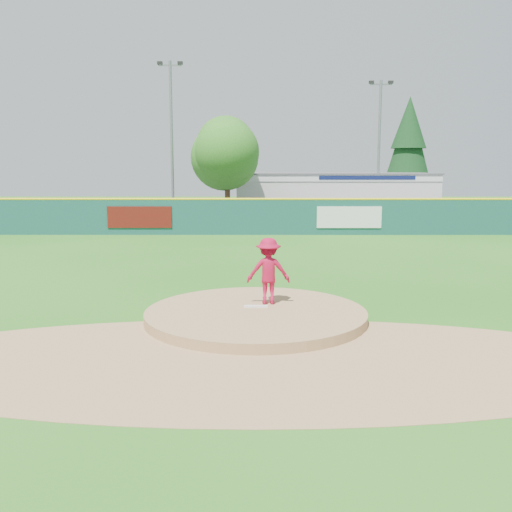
{
  "coord_description": "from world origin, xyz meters",
  "views": [
    {
      "loc": [
        0.05,
        -13.78,
        3.77
      ],
      "look_at": [
        0.0,
        2.0,
        1.3
      ],
      "focal_mm": 40.0,
      "sensor_mm": 36.0,
      "label": 1
    }
  ],
  "objects_px": {
    "pitcher": "(268,271)",
    "deciduous_tree": "(227,155)",
    "van": "(286,212)",
    "conifer_tree": "(408,146)",
    "light_pole_left": "(172,134)",
    "light_pole_right": "(379,143)",
    "pool_building_grp": "(332,194)",
    "playground_slide": "(63,212)"
  },
  "relations": [
    {
      "from": "light_pole_right",
      "to": "light_pole_left",
      "type": "bearing_deg",
      "value": -172.41
    },
    {
      "from": "pitcher",
      "to": "van",
      "type": "bearing_deg",
      "value": -95.22
    },
    {
      "from": "pool_building_grp",
      "to": "light_pole_left",
      "type": "bearing_deg",
      "value": -157.4
    },
    {
      "from": "conifer_tree",
      "to": "light_pole_left",
      "type": "xyz_separation_m",
      "value": [
        -19.0,
        -9.0,
        0.51
      ]
    },
    {
      "from": "light_pole_left",
      "to": "playground_slide",
      "type": "bearing_deg",
      "value": -146.68
    },
    {
      "from": "pitcher",
      "to": "conifer_tree",
      "type": "bearing_deg",
      "value": -111.14
    },
    {
      "from": "light_pole_left",
      "to": "light_pole_right",
      "type": "relative_size",
      "value": 1.1
    },
    {
      "from": "conifer_tree",
      "to": "light_pole_right",
      "type": "relative_size",
      "value": 0.95
    },
    {
      "from": "pool_building_grp",
      "to": "conifer_tree",
      "type": "bearing_deg",
      "value": 29.78
    },
    {
      "from": "van",
      "to": "playground_slide",
      "type": "xyz_separation_m",
      "value": [
        -14.39,
        -2.07,
        0.14
      ]
    },
    {
      "from": "van",
      "to": "light_pole_left",
      "type": "bearing_deg",
      "value": 56.5
    },
    {
      "from": "deciduous_tree",
      "to": "light_pole_right",
      "type": "bearing_deg",
      "value": 19.98
    },
    {
      "from": "pool_building_grp",
      "to": "deciduous_tree",
      "type": "height_order",
      "value": "deciduous_tree"
    },
    {
      "from": "deciduous_tree",
      "to": "playground_slide",
      "type": "bearing_deg",
      "value": -167.91
    },
    {
      "from": "deciduous_tree",
      "to": "light_pole_right",
      "type": "relative_size",
      "value": 0.74
    },
    {
      "from": "van",
      "to": "playground_slide",
      "type": "relative_size",
      "value": 1.65
    },
    {
      "from": "deciduous_tree",
      "to": "light_pole_left",
      "type": "xyz_separation_m",
      "value": [
        -4.0,
        2.0,
        1.5
      ]
    },
    {
      "from": "van",
      "to": "pitcher",
      "type": "bearing_deg",
      "value": 157.91
    },
    {
      "from": "pitcher",
      "to": "van",
      "type": "distance_m",
      "value": 24.19
    },
    {
      "from": "pool_building_grp",
      "to": "light_pole_right",
      "type": "bearing_deg",
      "value": -44.95
    },
    {
      "from": "van",
      "to": "playground_slide",
      "type": "height_order",
      "value": "playground_slide"
    },
    {
      "from": "light_pole_right",
      "to": "conifer_tree",
      "type": "bearing_deg",
      "value": 60.26
    },
    {
      "from": "pitcher",
      "to": "deciduous_tree",
      "type": "distance_m",
      "value": 24.65
    },
    {
      "from": "light_pole_left",
      "to": "pitcher",
      "type": "bearing_deg",
      "value": -76.48
    },
    {
      "from": "pool_building_grp",
      "to": "light_pole_left",
      "type": "height_order",
      "value": "light_pole_left"
    },
    {
      "from": "light_pole_left",
      "to": "light_pole_right",
      "type": "distance_m",
      "value": 15.14
    },
    {
      "from": "pitcher",
      "to": "light_pole_left",
      "type": "relative_size",
      "value": 0.16
    },
    {
      "from": "pool_building_grp",
      "to": "deciduous_tree",
      "type": "relative_size",
      "value": 2.07
    },
    {
      "from": "light_pole_right",
      "to": "pool_building_grp",
      "type": "bearing_deg",
      "value": 135.05
    },
    {
      "from": "van",
      "to": "conifer_tree",
      "type": "relative_size",
      "value": 0.55
    },
    {
      "from": "pool_building_grp",
      "to": "light_pole_right",
      "type": "distance_m",
      "value": 5.75
    },
    {
      "from": "pitcher",
      "to": "deciduous_tree",
      "type": "xyz_separation_m",
      "value": [
        -2.32,
        24.29,
        3.44
      ]
    },
    {
      "from": "pool_building_grp",
      "to": "playground_slide",
      "type": "bearing_deg",
      "value": -153.41
    },
    {
      "from": "conifer_tree",
      "to": "playground_slide",
      "type": "bearing_deg",
      "value": -152.52
    },
    {
      "from": "conifer_tree",
      "to": "pitcher",
      "type": "bearing_deg",
      "value": -109.76
    },
    {
      "from": "van",
      "to": "conifer_tree",
      "type": "xyz_separation_m",
      "value": [
        11.06,
        11.16,
        4.8
      ]
    },
    {
      "from": "deciduous_tree",
      "to": "conifer_tree",
      "type": "relative_size",
      "value": 0.77
    },
    {
      "from": "pool_building_grp",
      "to": "conifer_tree",
      "type": "height_order",
      "value": "conifer_tree"
    },
    {
      "from": "pool_building_grp",
      "to": "playground_slide",
      "type": "xyz_separation_m",
      "value": [
        -18.45,
        -9.23,
        -0.78
      ]
    },
    {
      "from": "van",
      "to": "conifer_tree",
      "type": "height_order",
      "value": "conifer_tree"
    },
    {
      "from": "pitcher",
      "to": "light_pole_left",
      "type": "xyz_separation_m",
      "value": [
        -6.32,
        26.29,
        4.94
      ]
    },
    {
      "from": "van",
      "to": "light_pole_left",
      "type": "height_order",
      "value": "light_pole_left"
    }
  ]
}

